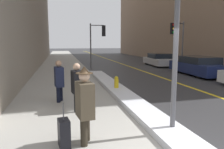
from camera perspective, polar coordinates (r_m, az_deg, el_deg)
The scene contains 13 objects.
sidewalk_slab at distance 18.63m, azimuth -12.74°, elevation 1.44°, with size 4.00×80.00×0.01m.
road_centre_stripe at distance 19.63m, azimuth 5.06°, elevation 1.94°, with size 0.16×80.00×0.00m.
snow_bank_curb at distance 9.49m, azimuth 1.82°, elevation -4.38°, with size 0.83×12.66×0.18m.
lamp_post at distance 5.28m, azimuth 16.69°, elevation 16.41°, with size 0.28×0.28×4.94m.
traffic_light_near at distance 18.56m, azimuth -3.50°, elevation 9.96°, with size 1.31×0.33×3.75m.
traffic_light_far at distance 18.78m, azimuth 16.54°, elevation 9.94°, with size 1.30×0.45×3.89m.
pedestrian_in_fedora at distance 4.70m, azimuth -7.13°, elevation -7.24°, with size 0.38×0.56×1.69m.
pedestrian_trailing at distance 6.99m, azimuth -9.12°, elevation -2.67°, with size 0.37×0.54×1.55m.
pedestrian_in_glasses at distance 8.24m, azimuth -13.66°, elevation -1.15°, with size 0.36×0.54×1.54m.
parked_car_navy at distance 15.99m, azimuth 21.56°, elevation 2.08°, with size 2.09×4.90×1.25m.
parked_car_silver at distance 21.21m, azimuth 12.33°, elevation 3.78°, with size 2.11×4.24×1.17m.
rolling_suitcase at distance 4.82m, azimuth -12.42°, elevation -14.79°, with size 0.27×0.39×0.95m.
fire_hydrant at distance 9.76m, azimuth 1.16°, elevation -2.50°, with size 0.20×0.20×0.70m.
Camera 1 is at (-2.19, -3.50, 2.18)m, focal length 35.00 mm.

